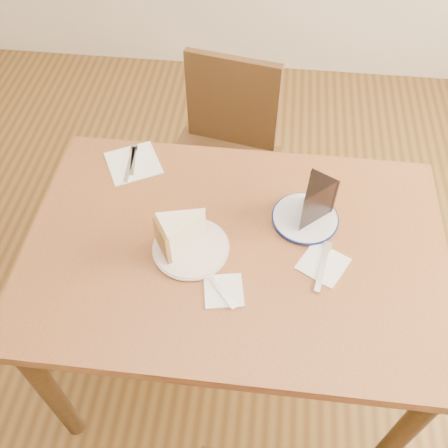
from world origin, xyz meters
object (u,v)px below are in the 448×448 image
(chair_far, at_px, (222,161))
(carrot_cake, at_px, (185,231))
(table, at_px, (235,265))
(chocolate_cake, at_px, (311,205))
(plate_navy, at_px, (305,218))
(plate_cream, at_px, (191,248))

(chair_far, distance_m, carrot_cake, 0.70)
(table, relative_size, chocolate_cake, 9.91)
(chair_far, relative_size, chocolate_cake, 7.24)
(chocolate_cake, bearing_deg, chair_far, -28.00)
(chair_far, relative_size, carrot_cake, 6.90)
(table, distance_m, chair_far, 0.63)
(plate_navy, distance_m, chocolate_cake, 0.07)
(plate_cream, xyz_separation_m, carrot_cake, (-0.02, 0.01, 0.06))
(plate_cream, distance_m, chocolate_cake, 0.36)
(carrot_cake, bearing_deg, plate_cream, 16.35)
(plate_cream, bearing_deg, plate_navy, 24.58)
(plate_navy, distance_m, carrot_cake, 0.36)
(table, height_order, chocolate_cake, chocolate_cake)
(table, bearing_deg, plate_cream, -168.15)
(chocolate_cake, bearing_deg, plate_cream, 52.54)
(chair_far, height_order, chocolate_cake, chocolate_cake)
(table, distance_m, carrot_cake, 0.22)
(plate_navy, bearing_deg, carrot_cake, -158.41)
(plate_cream, height_order, plate_navy, same)
(table, bearing_deg, chair_far, 100.38)
(chair_far, height_order, plate_navy, chair_far)
(chocolate_cake, bearing_deg, plate_navy, 11.85)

